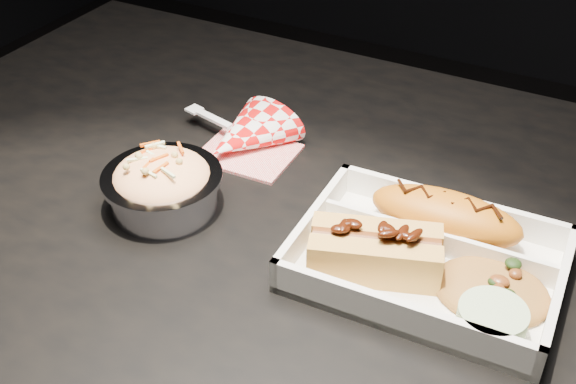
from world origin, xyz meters
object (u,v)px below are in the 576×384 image
(dining_table, at_px, (315,285))
(napkin_fork, at_px, (245,137))
(hotdog, at_px, (375,249))
(food_tray, at_px, (427,264))
(foil_coleslaw_cup, at_px, (163,184))
(fried_pastry, at_px, (446,215))

(dining_table, bearing_deg, napkin_fork, 147.43)
(hotdog, distance_m, napkin_fork, 0.27)
(food_tray, height_order, hotdog, hotdog)
(hotdog, bearing_deg, foil_coleslaw_cup, 162.40)
(dining_table, bearing_deg, hotdog, -29.19)
(food_tray, bearing_deg, foil_coleslaw_cup, -175.06)
(dining_table, distance_m, food_tray, 0.16)
(food_tray, distance_m, fried_pastry, 0.06)
(dining_table, xyz_separation_m, hotdog, (0.08, -0.05, 0.12))
(napkin_fork, bearing_deg, fried_pastry, 2.27)
(foil_coleslaw_cup, distance_m, napkin_fork, 0.15)
(hotdog, distance_m, foil_coleslaw_cup, 0.24)
(hotdog, relative_size, napkin_fork, 0.83)
(foil_coleslaw_cup, relative_size, napkin_fork, 0.78)
(dining_table, xyz_separation_m, foil_coleslaw_cup, (-0.16, -0.05, 0.12))
(hotdog, bearing_deg, fried_pastry, 44.11)
(dining_table, relative_size, fried_pastry, 7.67)
(food_tray, xyz_separation_m, fried_pastry, (-0.00, 0.06, 0.02))
(dining_table, relative_size, foil_coleslaw_cup, 9.29)
(hotdog, xyz_separation_m, napkin_fork, (-0.23, 0.14, -0.02))
(hotdog, xyz_separation_m, foil_coleslaw_cup, (-0.24, -0.01, -0.00))
(fried_pastry, relative_size, hotdog, 1.14)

